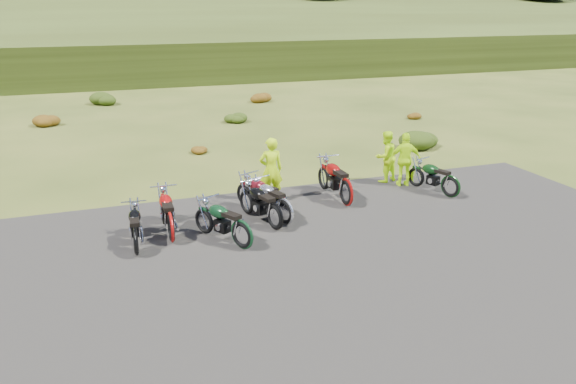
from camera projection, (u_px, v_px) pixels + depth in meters
name	position (u px, v px, depth m)	size (l,w,h in m)	color
ground	(286.00, 242.00, 13.91)	(300.00, 300.00, 0.00)	#374517
gravel_pad	(316.00, 277.00, 12.12)	(20.00, 12.00, 0.04)	black
hill_slope	(126.00, 59.00, 58.46)	(300.00, 46.00, 3.00)	#2F3913
hill_plateau	(102.00, 32.00, 111.93)	(300.00, 90.00, 9.17)	#2F3913
shrub_2	(46.00, 119.00, 26.59)	(1.30, 1.30, 0.77)	#682F0D
shrub_3	(104.00, 97.00, 32.22)	(1.56, 1.56, 0.92)	#21380E
shrub_4	(197.00, 148.00, 21.90)	(0.77, 0.77, 0.45)	#682F0D
shrub_5	(235.00, 116.00, 27.53)	(1.03, 1.03, 0.61)	#21380E
shrub_6	(260.00, 96.00, 33.16)	(1.30, 1.30, 0.77)	#682F0D
shrub_7	(420.00, 137.00, 22.74)	(1.56, 1.56, 0.92)	#21380E
shrub_8	(412.00, 114.00, 28.47)	(0.77, 0.77, 0.45)	#682F0D
motorcycle_0	(137.00, 256.00, 13.15)	(1.89, 0.63, 0.99)	black
motorcycle_1	(172.00, 242.00, 13.87)	(2.13, 0.71, 1.12)	#970B0B
motorcycle_2	(243.00, 250.00, 13.46)	(2.06, 0.69, 1.08)	black
motorcycle_3	(285.00, 225.00, 14.93)	(2.04, 0.68, 1.07)	silver
motorcycle_4	(279.00, 220.00, 15.31)	(2.09, 0.70, 1.10)	#570E16
motorcycle_5	(275.00, 230.00, 14.59)	(2.07, 0.69, 1.09)	black
motorcycle_6	(346.00, 206.00, 16.31)	(2.31, 0.77, 1.21)	maroon
motorcycle_7	(449.00, 198.00, 17.00)	(1.95, 0.65, 1.02)	black
person_middle	(271.00, 171.00, 16.38)	(0.70, 0.46, 1.92)	#B6E60C
person_right_a	(385.00, 157.00, 18.25)	(0.82, 0.64, 1.68)	#B6E60C
person_right_b	(405.00, 160.00, 17.82)	(1.01, 0.42, 1.72)	#B6E60C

